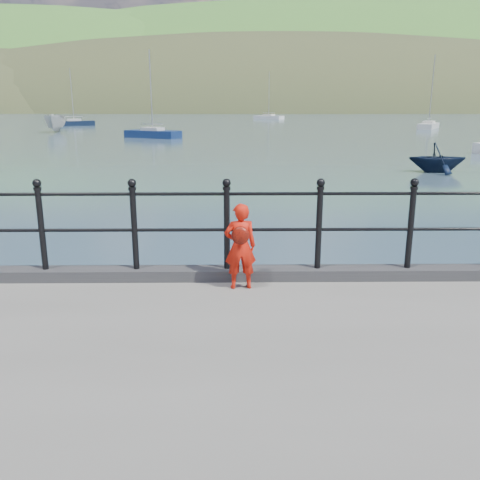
{
  "coord_description": "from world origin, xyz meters",
  "views": [
    {
      "loc": [
        0.69,
        -6.56,
        3.27
      ],
      "look_at": [
        0.77,
        -0.2,
        1.55
      ],
      "focal_mm": 38.0,
      "sensor_mm": 36.0,
      "label": 1
    }
  ],
  "objects_px": {
    "sailboat_far": "(428,126)",
    "sailboat_port": "(153,134)",
    "launch_navy": "(438,158)",
    "sailboat_deep": "(269,118)",
    "railing": "(180,219)",
    "child": "(240,246)",
    "sailboat_left": "(74,123)",
    "launch_white": "(56,123)"
  },
  "relations": [
    {
      "from": "launch_white",
      "to": "launch_navy",
      "type": "height_order",
      "value": "launch_white"
    },
    {
      "from": "launch_navy",
      "to": "sailboat_left",
      "type": "xyz_separation_m",
      "value": [
        -33.36,
        52.36,
        -0.37
      ]
    },
    {
      "from": "sailboat_far",
      "to": "sailboat_port",
      "type": "relative_size",
      "value": 1.13
    },
    {
      "from": "sailboat_deep",
      "to": "sailboat_port",
      "type": "bearing_deg",
      "value": -66.21
    },
    {
      "from": "sailboat_port",
      "to": "launch_navy",
      "type": "bearing_deg",
      "value": -25.8
    },
    {
      "from": "child",
      "to": "sailboat_left",
      "type": "xyz_separation_m",
      "value": [
        -23.58,
        70.87,
        -1.21
      ]
    },
    {
      "from": "railing",
      "to": "child",
      "type": "height_order",
      "value": "railing"
    },
    {
      "from": "sailboat_left",
      "to": "railing",
      "type": "bearing_deg",
      "value": -93.93
    },
    {
      "from": "launch_navy",
      "to": "sailboat_deep",
      "type": "xyz_separation_m",
      "value": [
        -2.64,
        82.5,
        -0.37
      ]
    },
    {
      "from": "sailboat_far",
      "to": "sailboat_port",
      "type": "xyz_separation_m",
      "value": [
        -33.15,
        -17.23,
        -0.0
      ]
    },
    {
      "from": "launch_white",
      "to": "sailboat_port",
      "type": "relative_size",
      "value": 0.65
    },
    {
      "from": "railing",
      "to": "launch_navy",
      "type": "bearing_deg",
      "value": 59.86
    },
    {
      "from": "child",
      "to": "sailboat_left",
      "type": "distance_m",
      "value": 74.7
    },
    {
      "from": "railing",
      "to": "launch_navy",
      "type": "xyz_separation_m",
      "value": [
        10.55,
        18.17,
        -1.11
      ]
    },
    {
      "from": "railing",
      "to": "sailboat_left",
      "type": "height_order",
      "value": "sailboat_left"
    },
    {
      "from": "launch_navy",
      "to": "child",
      "type": "bearing_deg",
      "value": 153.38
    },
    {
      "from": "launch_navy",
      "to": "sailboat_port",
      "type": "height_order",
      "value": "sailboat_port"
    },
    {
      "from": "launch_navy",
      "to": "sailboat_deep",
      "type": "bearing_deg",
      "value": 3.06
    },
    {
      "from": "launch_navy",
      "to": "sailboat_deep",
      "type": "height_order",
      "value": "sailboat_deep"
    },
    {
      "from": "launch_navy",
      "to": "sailboat_port",
      "type": "distance_m",
      "value": 30.93
    },
    {
      "from": "launch_navy",
      "to": "sailboat_left",
      "type": "bearing_deg",
      "value": 33.73
    },
    {
      "from": "sailboat_deep",
      "to": "launch_navy",
      "type": "bearing_deg",
      "value": -49.64
    },
    {
      "from": "railing",
      "to": "sailboat_port",
      "type": "bearing_deg",
      "value": 99.26
    },
    {
      "from": "railing",
      "to": "sailboat_far",
      "type": "height_order",
      "value": "sailboat_far"
    },
    {
      "from": "sailboat_far",
      "to": "sailboat_port",
      "type": "bearing_deg",
      "value": 146.76
    },
    {
      "from": "sailboat_far",
      "to": "child",
      "type": "bearing_deg",
      "value": -173.17
    },
    {
      "from": "sailboat_deep",
      "to": "sailboat_left",
      "type": "bearing_deg",
      "value": -97.03
    },
    {
      "from": "sailboat_deep",
      "to": "sailboat_far",
      "type": "bearing_deg",
      "value": -27.02
    },
    {
      "from": "launch_white",
      "to": "sailboat_port",
      "type": "xyz_separation_m",
      "value": [
        12.45,
        -9.53,
        -0.7
      ]
    },
    {
      "from": "railing",
      "to": "sailboat_far",
      "type": "xyz_separation_m",
      "value": [
        26.05,
        60.79,
        -1.48
      ]
    },
    {
      "from": "child",
      "to": "launch_white",
      "type": "height_order",
      "value": "child"
    },
    {
      "from": "launch_white",
      "to": "sailboat_left",
      "type": "distance_m",
      "value": 17.76
    },
    {
      "from": "railing",
      "to": "sailboat_deep",
      "type": "height_order",
      "value": "sailboat_deep"
    },
    {
      "from": "launch_white",
      "to": "launch_navy",
      "type": "xyz_separation_m",
      "value": [
        30.1,
        -34.92,
        -0.33
      ]
    },
    {
      "from": "sailboat_left",
      "to": "sailboat_port",
      "type": "height_order",
      "value": "sailboat_left"
    },
    {
      "from": "launch_white",
      "to": "sailboat_far",
      "type": "bearing_deg",
      "value": 0.61
    },
    {
      "from": "child",
      "to": "sailboat_far",
      "type": "height_order",
      "value": "sailboat_far"
    },
    {
      "from": "railing",
      "to": "launch_navy",
      "type": "height_order",
      "value": "railing"
    },
    {
      "from": "railing",
      "to": "sailboat_port",
      "type": "relative_size",
      "value": 2.19
    },
    {
      "from": "railing",
      "to": "launch_navy",
      "type": "distance_m",
      "value": 21.04
    },
    {
      "from": "launch_navy",
      "to": "sailboat_left",
      "type": "height_order",
      "value": "sailboat_left"
    },
    {
      "from": "sailboat_port",
      "to": "sailboat_left",
      "type": "bearing_deg",
      "value": 149.61
    }
  ]
}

